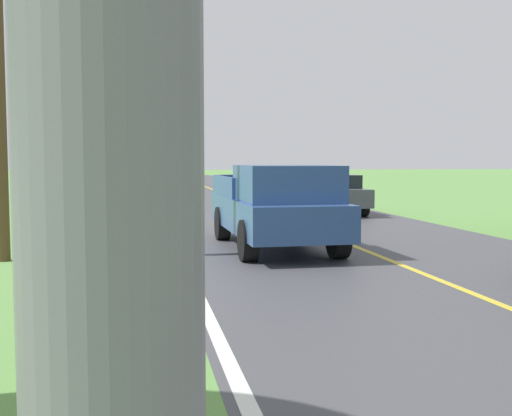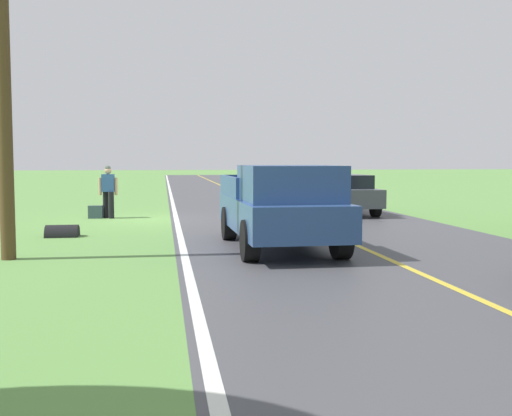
{
  "view_description": "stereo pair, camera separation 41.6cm",
  "coord_description": "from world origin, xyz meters",
  "px_view_note": "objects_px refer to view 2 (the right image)",
  "views": [
    {
      "loc": [
        -0.06,
        20.45,
        1.93
      ],
      "look_at": [
        -2.08,
        9.65,
        1.09
      ],
      "focal_mm": 43.95,
      "sensor_mm": 36.0,
      "label": 1
    },
    {
      "loc": [
        -0.47,
        20.52,
        1.93
      ],
      "look_at": [
        -2.08,
        9.65,
        1.09
      ],
      "focal_mm": 43.95,
      "sensor_mm": 36.0,
      "label": 2
    }
  ],
  "objects_px": {
    "suitcase_carried": "(95,212)",
    "sedan_near_oncoming": "(340,193)",
    "hitchhiker_walking": "(108,189)",
    "utility_pole_roadside": "(3,57)",
    "pickup_truck_passing": "(281,205)"
  },
  "relations": [
    {
      "from": "pickup_truck_passing",
      "to": "utility_pole_roadside",
      "type": "bearing_deg",
      "value": 5.28
    },
    {
      "from": "suitcase_carried",
      "to": "pickup_truck_passing",
      "type": "distance_m",
      "value": 9.34
    },
    {
      "from": "hitchhiker_walking",
      "to": "utility_pole_roadside",
      "type": "distance_m",
      "value": 9.14
    },
    {
      "from": "suitcase_carried",
      "to": "sedan_near_oncoming",
      "type": "height_order",
      "value": "sedan_near_oncoming"
    },
    {
      "from": "pickup_truck_passing",
      "to": "utility_pole_roadside",
      "type": "distance_m",
      "value": 6.24
    },
    {
      "from": "utility_pole_roadside",
      "to": "hitchhiker_walking",
      "type": "bearing_deg",
      "value": -97.88
    },
    {
      "from": "hitchhiker_walking",
      "to": "pickup_truck_passing",
      "type": "distance_m",
      "value": 9.15
    },
    {
      "from": "suitcase_carried",
      "to": "sedan_near_oncoming",
      "type": "bearing_deg",
      "value": 97.01
    },
    {
      "from": "hitchhiker_walking",
      "to": "sedan_near_oncoming",
      "type": "xyz_separation_m",
      "value": [
        -8.05,
        -0.43,
        -0.23
      ]
    },
    {
      "from": "hitchhiker_walking",
      "to": "utility_pole_roadside",
      "type": "height_order",
      "value": "utility_pole_roadside"
    },
    {
      "from": "pickup_truck_passing",
      "to": "sedan_near_oncoming",
      "type": "distance_m",
      "value": 9.3
    },
    {
      "from": "suitcase_carried",
      "to": "utility_pole_roadside",
      "type": "xyz_separation_m",
      "value": [
        0.76,
        8.53,
        3.68
      ]
    },
    {
      "from": "hitchhiker_walking",
      "to": "pickup_truck_passing",
      "type": "xyz_separation_m",
      "value": [
        -4.3,
        8.08,
        -0.01
      ]
    },
    {
      "from": "hitchhiker_walking",
      "to": "sedan_near_oncoming",
      "type": "relative_size",
      "value": 0.39
    },
    {
      "from": "utility_pole_roadside",
      "to": "pickup_truck_passing",
      "type": "bearing_deg",
      "value": -174.72
    }
  ]
}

